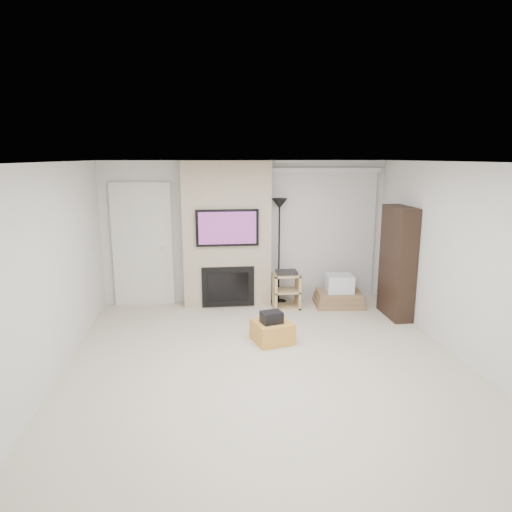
{
  "coord_description": "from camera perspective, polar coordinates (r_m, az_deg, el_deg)",
  "views": [
    {
      "loc": [
        -0.76,
        -5.22,
        2.56
      ],
      "look_at": [
        0.0,
        1.2,
        1.15
      ],
      "focal_mm": 32.0,
      "sensor_mm": 36.0,
      "label": 1
    }
  ],
  "objects": [
    {
      "name": "black_bag",
      "position": [
        6.38,
        1.95,
        -7.66
      ],
      "size": [
        0.33,
        0.28,
        0.16
      ],
      "primitive_type": "cube",
      "rotation": [
        0.0,
        0.0,
        0.26
      ],
      "color": "black",
      "rests_on": "ottoman"
    },
    {
      "name": "fireplace_wall",
      "position": [
        7.88,
        -3.68,
        2.61
      ],
      "size": [
        1.5,
        0.47,
        2.5
      ],
      "color": "tan",
      "rests_on": "floor"
    },
    {
      "name": "box_stack",
      "position": [
        8.15,
        10.32,
        -4.66
      ],
      "size": [
        0.88,
        0.69,
        0.55
      ],
      "color": "#8E6C4B",
      "rests_on": "floor"
    },
    {
      "name": "hvac_vent",
      "position": [
        6.13,
        4.25,
        11.69
      ],
      "size": [
        0.35,
        0.18,
        0.01
      ],
      "primitive_type": "cube",
      "color": "silver",
      "rests_on": "ceiling"
    },
    {
      "name": "floor_lamp",
      "position": [
        7.9,
        2.93,
        4.35
      ],
      "size": [
        0.28,
        0.28,
        1.86
      ],
      "color": "black",
      "rests_on": "floor"
    },
    {
      "name": "vertical_blinds",
      "position": [
        8.3,
        8.43,
        3.26
      ],
      "size": [
        1.98,
        0.1,
        2.37
      ],
      "color": "silver",
      "rests_on": "floor"
    },
    {
      "name": "wall_front",
      "position": [
        2.89,
        9.52,
        -14.77
      ],
      "size": [
        5.0,
        0.0,
        2.5
      ],
      "primitive_type": "cube",
      "rotation": [
        1.57,
        0.0,
        0.0
      ],
      "color": "silver",
      "rests_on": "ground"
    },
    {
      "name": "wall_left",
      "position": [
        5.65,
        -24.5,
        -2.21
      ],
      "size": [
        0.0,
        5.5,
        2.5
      ],
      "primitive_type": "cube",
      "rotation": [
        1.57,
        0.0,
        1.57
      ],
      "color": "silver",
      "rests_on": "ground"
    },
    {
      "name": "av_stand",
      "position": [
        7.88,
        3.8,
        -4.04
      ],
      "size": [
        0.45,
        0.38,
        0.66
      ],
      "color": "tan",
      "rests_on": "floor"
    },
    {
      "name": "wall_right",
      "position": [
        6.29,
        24.66,
        -0.85
      ],
      "size": [
        0.0,
        5.5,
        2.5
      ],
      "primitive_type": "cube",
      "rotation": [
        1.57,
        0.0,
        1.57
      ],
      "color": "silver",
      "rests_on": "ground"
    },
    {
      "name": "bookshelf",
      "position": [
        7.67,
        17.27,
        -0.76
      ],
      "size": [
        0.3,
        0.8,
        1.8
      ],
      "color": "black",
      "rests_on": "floor"
    },
    {
      "name": "ottoman",
      "position": [
        6.51,
        2.04,
        -9.42
      ],
      "size": [
        0.61,
        0.61,
        0.3
      ],
      "primitive_type": "cube",
      "rotation": [
        0.0,
        0.0,
        0.26
      ],
      "color": "gold",
      "rests_on": "floor"
    },
    {
      "name": "entry_door",
      "position": [
        8.14,
        -13.97,
        1.28
      ],
      "size": [
        1.02,
        0.11,
        2.14
      ],
      "color": "silver",
      "rests_on": "floor"
    },
    {
      "name": "ceiling",
      "position": [
        5.27,
        1.56,
        11.66
      ],
      "size": [
        5.0,
        5.5,
        0.0
      ],
      "primitive_type": "cube",
      "color": "white",
      "rests_on": "wall_back"
    },
    {
      "name": "floor",
      "position": [
        5.86,
        1.41,
        -13.6
      ],
      "size": [
        5.0,
        5.5,
        0.0
      ],
      "primitive_type": "cube",
      "color": "beige",
      "rests_on": "ground"
    },
    {
      "name": "wall_back",
      "position": [
        8.11,
        -1.29,
        3.01
      ],
      "size": [
        5.0,
        0.0,
        2.5
      ],
      "primitive_type": "cube",
      "rotation": [
        1.57,
        0.0,
        0.0
      ],
      "color": "silver",
      "rests_on": "ground"
    }
  ]
}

